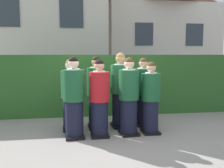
{
  "coord_description": "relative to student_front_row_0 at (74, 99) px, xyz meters",
  "views": [
    {
      "loc": [
        -0.81,
        -5.08,
        1.69
      ],
      "look_at": [
        0.0,
        0.3,
        1.05
      ],
      "focal_mm": 40.31,
      "sensor_mm": 36.0,
      "label": 1
    }
  ],
  "objects": [
    {
      "name": "ground_plane",
      "position": [
        0.82,
        0.02,
        -0.79
      ],
      "size": [
        60.0,
        60.0,
        0.0
      ],
      "primitive_type": "plane",
      "color": "gray"
    },
    {
      "name": "student_front_row_0",
      "position": [
        0.0,
        0.0,
        0.0
      ],
      "size": [
        0.43,
        0.5,
        1.65
      ],
      "color": "black",
      "rests_on": "ground"
    },
    {
      "name": "student_in_red_blazer",
      "position": [
        0.52,
        0.01,
        -0.03
      ],
      "size": [
        0.41,
        0.46,
        1.59
      ],
      "color": "black",
      "rests_on": "ground"
    },
    {
      "name": "student_front_row_2",
      "position": [
        1.14,
        0.04,
        -0.01
      ],
      "size": [
        0.42,
        0.49,
        1.63
      ],
      "color": "black",
      "rests_on": "ground"
    },
    {
      "name": "student_front_row_3",
      "position": [
        1.62,
        0.06,
        -0.05
      ],
      "size": [
        0.4,
        0.44,
        1.54
      ],
      "color": "black",
      "rests_on": "ground"
    },
    {
      "name": "student_rear_row_0",
      "position": [
        -0.08,
        0.55,
        -0.03
      ],
      "size": [
        0.41,
        0.47,
        1.59
      ],
      "color": "black",
      "rests_on": "ground"
    },
    {
      "name": "student_rear_row_1",
      "position": [
        0.51,
        0.6,
        0.0
      ],
      "size": [
        0.43,
        0.49,
        1.65
      ],
      "color": "black",
      "rests_on": "ground"
    },
    {
      "name": "student_rear_row_2",
      "position": [
        1.07,
        0.61,
        0.04
      ],
      "size": [
        0.45,
        0.52,
        1.73
      ],
      "color": "black",
      "rests_on": "ground"
    },
    {
      "name": "student_rear_row_3",
      "position": [
        1.62,
        0.67,
        -0.02
      ],
      "size": [
        0.43,
        0.5,
        1.61
      ],
      "color": "black",
      "rests_on": "ground"
    },
    {
      "name": "hedge",
      "position": [
        0.82,
        2.02,
        0.05
      ],
      "size": [
        8.29,
        0.7,
        1.68
      ],
      "color": "#285623",
      "rests_on": "ground"
    },
    {
      "name": "school_building_main",
      "position": [
        -1.23,
        7.14,
        2.71
      ],
      "size": [
        5.55,
        4.62,
        6.83
      ],
      "color": "beige",
      "rests_on": "ground"
    },
    {
      "name": "school_building_annex",
      "position": [
        4.74,
        8.69,
        2.32
      ],
      "size": [
        6.18,
        3.49,
        6.06
      ],
      "color": "beige",
      "rests_on": "ground"
    }
  ]
}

